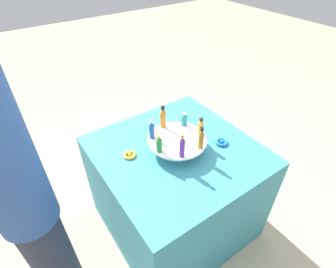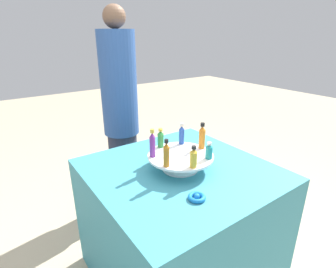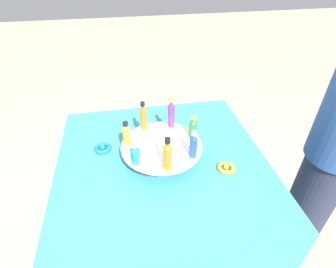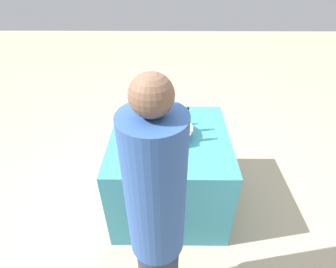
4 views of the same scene
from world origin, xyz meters
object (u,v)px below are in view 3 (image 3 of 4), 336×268
(bottle_gold, at_px, (127,134))
(bottle_orange, at_px, (167,155))
(bottle_purple, at_px, (171,113))
(bottle_teal, at_px, (135,154))
(bottle_amber, at_px, (143,117))
(bottle_green, at_px, (193,128))
(display_stand, at_px, (162,149))
(ribbon_bow_blue, at_px, (103,148))
(ribbon_bow_gold, at_px, (226,168))
(bottle_blue, at_px, (193,145))

(bottle_gold, height_order, bottle_orange, bottle_orange)
(bottle_orange, height_order, bottle_purple, bottle_purple)
(bottle_orange, bearing_deg, bottle_teal, -117.07)
(bottle_purple, xyz_separation_m, bottle_amber, (-0.00, -0.13, -0.01))
(bottle_orange, relative_size, bottle_green, 1.35)
(display_stand, bearing_deg, ribbon_bow_blue, -113.37)
(ribbon_bow_gold, distance_m, ribbon_bow_blue, 0.58)
(bottle_teal, height_order, bottle_green, bottle_green)
(ribbon_bow_gold, bearing_deg, bottle_orange, -82.53)
(bottle_blue, xyz_separation_m, ribbon_bow_gold, (0.02, 0.15, -0.13))
(bottle_green, bearing_deg, display_stand, -78.50)
(bottle_green, relative_size, bottle_amber, 0.79)
(bottle_green, relative_size, ribbon_bow_blue, 1.37)
(bottle_blue, xyz_separation_m, ribbon_bow_blue, (-0.21, -0.38, -0.13))
(bottle_gold, bearing_deg, ribbon_bow_blue, -122.98)
(bottle_green, height_order, ribbon_bow_blue, bottle_green)
(bottle_gold, relative_size, ribbon_bow_gold, 1.43)
(display_stand, distance_m, bottle_purple, 0.18)
(display_stand, distance_m, bottle_orange, 0.18)
(bottle_blue, bearing_deg, bottle_gold, -117.07)
(bottle_gold, bearing_deg, bottle_orange, 37.22)
(bottle_orange, height_order, ribbon_bow_gold, bottle_orange)
(bottle_green, height_order, ribbon_bow_gold, bottle_green)
(display_stand, relative_size, ribbon_bow_blue, 4.38)
(bottle_green, xyz_separation_m, ribbon_bow_blue, (-0.08, -0.41, -0.13))
(bottle_teal, bearing_deg, bottle_orange, 62.93)
(bottle_teal, relative_size, bottle_orange, 0.60)
(bottle_orange, bearing_deg, bottle_amber, -168.50)
(bottle_purple, bearing_deg, bottle_green, 37.22)
(bottle_teal, xyz_separation_m, bottle_purple, (-0.22, 0.19, 0.03))
(bottle_teal, height_order, bottle_orange, bottle_orange)
(bottle_teal, xyz_separation_m, bottle_orange, (0.06, 0.12, 0.03))
(bottle_blue, relative_size, ribbon_bow_gold, 1.62)
(display_stand, relative_size, bottle_orange, 2.37)
(bottle_green, distance_m, ribbon_bow_gold, 0.23)
(bottle_gold, relative_size, ribbon_bow_blue, 1.37)
(bottle_purple, distance_m, ribbon_bow_blue, 0.36)
(bottle_purple, bearing_deg, bottle_orange, -14.21)
(bottle_amber, bearing_deg, bottle_blue, 37.22)
(bottle_teal, relative_size, bottle_green, 0.81)
(bottle_purple, bearing_deg, bottle_gold, -65.64)
(ribbon_bow_blue, bearing_deg, bottle_purple, 93.24)
(bottle_green, xyz_separation_m, bottle_purple, (-0.10, -0.08, 0.02))
(bottle_green, bearing_deg, bottle_amber, -117.07)
(bottle_orange, relative_size, ribbon_bow_gold, 1.92)
(bottle_orange, distance_m, bottle_purple, 0.29)
(display_stand, height_order, ribbon_bow_gold, display_stand)
(bottle_amber, bearing_deg, bottle_green, 62.93)
(bottle_teal, height_order, bottle_blue, bottle_blue)
(bottle_purple, distance_m, ribbon_bow_gold, 0.35)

